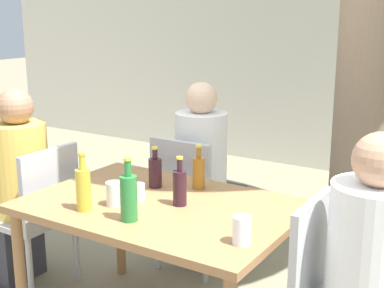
# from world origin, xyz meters

# --- Properties ---
(cafe_building_wall) EXTENTS (10.00, 0.08, 2.80)m
(cafe_building_wall) POSITION_xyz_m (0.00, 3.51, 1.40)
(cafe_building_wall) COLOR silver
(cafe_building_wall) RESTS_ON ground_plane
(dining_table_front) EXTENTS (1.37, 0.94, 0.75)m
(dining_table_front) POSITION_xyz_m (0.00, 0.00, 0.67)
(dining_table_front) COLOR #996B42
(dining_table_front) RESTS_ON ground_plane
(patio_chair_0) EXTENTS (0.44, 0.44, 0.92)m
(patio_chair_0) POSITION_xyz_m (-0.92, 0.00, 0.53)
(patio_chair_0) COLOR #B2B2B7
(patio_chair_0) RESTS_ON ground_plane
(patio_chair_2) EXTENTS (0.44, 0.44, 0.92)m
(patio_chair_2) POSITION_xyz_m (-0.27, 0.70, 0.53)
(patio_chair_2) COLOR #B2B2B7
(patio_chair_2) RESTS_ON ground_plane
(person_seated_0) EXTENTS (0.57, 0.35, 1.26)m
(person_seated_0) POSITION_xyz_m (-1.15, -0.00, 0.57)
(person_seated_0) COLOR #383842
(person_seated_0) RESTS_ON ground_plane
(person_seated_2) EXTENTS (0.35, 0.57, 1.26)m
(person_seated_2) POSITION_xyz_m (-0.27, 0.93, 0.57)
(person_seated_2) COLOR #383842
(person_seated_2) RESTS_ON ground_plane
(oil_cruet_0) EXTENTS (0.07, 0.07, 0.30)m
(oil_cruet_0) POSITION_xyz_m (-0.26, -0.29, 0.86)
(oil_cruet_0) COLOR gold
(oil_cruet_0) RESTS_ON dining_table_front
(green_bottle_1) EXTENTS (0.08, 0.08, 0.31)m
(green_bottle_1) POSITION_xyz_m (0.01, -0.27, 0.87)
(green_bottle_1) COLOR #287A38
(green_bottle_1) RESTS_ON dining_table_front
(wine_bottle_2) EXTENTS (0.07, 0.07, 0.25)m
(wine_bottle_2) POSITION_xyz_m (0.10, 0.03, 0.85)
(wine_bottle_2) COLOR #331923
(wine_bottle_2) RESTS_ON dining_table_front
(wine_bottle_3) EXTENTS (0.07, 0.07, 0.23)m
(wine_bottle_3) POSITION_xyz_m (-0.18, 0.20, 0.84)
(wine_bottle_3) COLOR #331923
(wine_bottle_3) RESTS_ON dining_table_front
(amber_bottle_4) EXTENTS (0.07, 0.07, 0.25)m
(amber_bottle_4) POSITION_xyz_m (0.04, 0.31, 0.84)
(amber_bottle_4) COLOR #9E661E
(amber_bottle_4) RESTS_ON dining_table_front
(drinking_glass_0) EXTENTS (0.08, 0.08, 0.12)m
(drinking_glass_0) POSITION_xyz_m (-0.18, -0.15, 0.81)
(drinking_glass_0) COLOR silver
(drinking_glass_0) RESTS_ON dining_table_front
(drinking_glass_1) EXTENTS (0.08, 0.08, 0.12)m
(drinking_glass_1) POSITION_xyz_m (0.58, -0.22, 0.81)
(drinking_glass_1) COLOR white
(drinking_glass_1) RESTS_ON dining_table_front
(drinking_glass_2) EXTENTS (0.07, 0.07, 0.09)m
(drinking_glass_2) POSITION_xyz_m (-0.12, -0.02, 0.79)
(drinking_glass_2) COLOR silver
(drinking_glass_2) RESTS_ON dining_table_front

